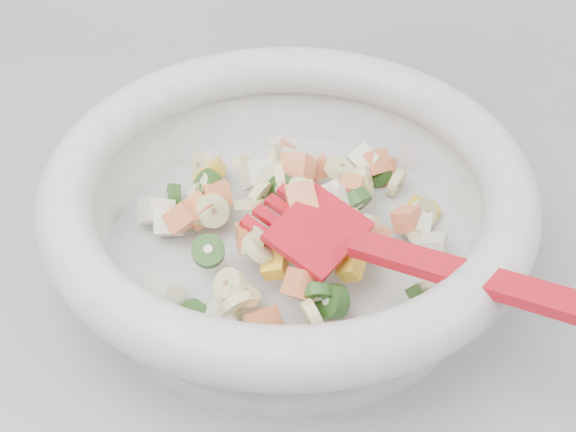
% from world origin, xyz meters
% --- Properties ---
extents(mixing_bowl, '(0.44, 0.36, 0.12)m').
position_xyz_m(mixing_bowl, '(-0.16, 1.47, 0.95)').
color(mixing_bowl, silver).
rests_on(mixing_bowl, counter).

